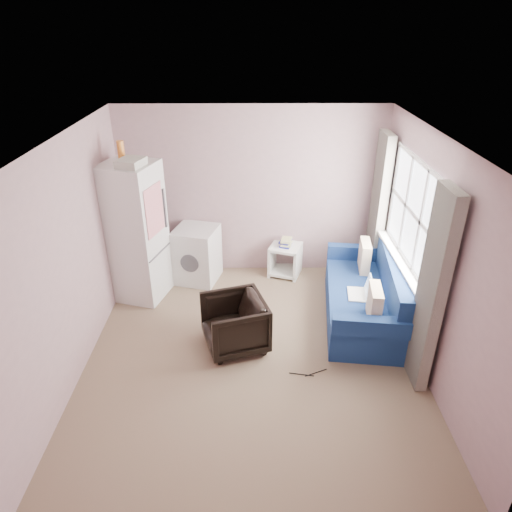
{
  "coord_description": "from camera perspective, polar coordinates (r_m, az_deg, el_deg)",
  "views": [
    {
      "loc": [
        0.01,
        -4.19,
        3.52
      ],
      "look_at": [
        0.05,
        0.6,
        1.0
      ],
      "focal_mm": 32.0,
      "sensor_mm": 36.0,
      "label": 1
    }
  ],
  "objects": [
    {
      "name": "floor_cables",
      "position": [
        5.27,
        6.61,
        -14.39
      ],
      "size": [
        0.43,
        0.12,
        0.01
      ],
      "rotation": [
        0.0,
        0.0,
        0.16
      ],
      "color": "black",
      "rests_on": "ground"
    },
    {
      "name": "room",
      "position": [
        4.78,
        -0.31,
        -0.63
      ],
      "size": [
        3.84,
        4.24,
        2.54
      ],
      "color": "#856E57",
      "rests_on": "ground"
    },
    {
      "name": "washing_machine",
      "position": [
        6.77,
        -7.4,
        0.34
      ],
      "size": [
        0.71,
        0.71,
        0.83
      ],
      "rotation": [
        0.0,
        0.0,
        -0.26
      ],
      "color": "silver",
      "rests_on": "ground"
    },
    {
      "name": "side_table",
      "position": [
        6.93,
        3.69,
        -0.2
      ],
      "size": [
        0.55,
        0.55,
        0.6
      ],
      "rotation": [
        0.0,
        0.0,
        -0.33
      ],
      "color": "white",
      "rests_on": "ground"
    },
    {
      "name": "sofa",
      "position": [
        6.06,
        13.72,
        -5.1
      ],
      "size": [
        1.1,
        2.02,
        0.86
      ],
      "rotation": [
        0.0,
        0.0,
        -0.12
      ],
      "color": "navy",
      "rests_on": "ground"
    },
    {
      "name": "window_dressing",
      "position": [
        5.74,
        17.6,
        1.47
      ],
      "size": [
        0.17,
        2.62,
        2.18
      ],
      "color": "white",
      "rests_on": "ground"
    },
    {
      "name": "armchair",
      "position": [
        5.41,
        -2.72,
        -8.16
      ],
      "size": [
        0.82,
        0.85,
        0.71
      ],
      "primitive_type": "imported",
      "rotation": [
        0.0,
        0.0,
        -1.27
      ],
      "color": "black",
      "rests_on": "ground"
    },
    {
      "name": "fridge",
      "position": [
        6.31,
        -14.79,
        2.92
      ],
      "size": [
        0.81,
        0.81,
        2.17
      ],
      "rotation": [
        0.0,
        0.0,
        -0.28
      ],
      "color": "silver",
      "rests_on": "ground"
    }
  ]
}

